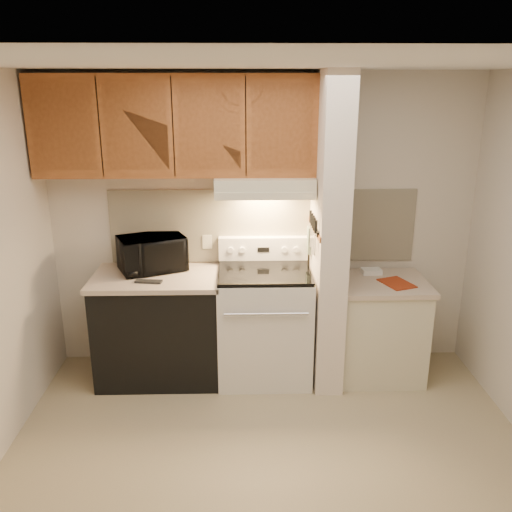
{
  "coord_description": "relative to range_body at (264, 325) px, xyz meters",
  "views": [
    {
      "loc": [
        -0.17,
        -2.99,
        2.4
      ],
      "look_at": [
        -0.08,
        0.75,
        1.2
      ],
      "focal_mm": 38.0,
      "sensor_mm": 36.0,
      "label": 1
    }
  ],
  "objects": [
    {
      "name": "floor",
      "position": [
        0.0,
        -1.16,
        -0.46
      ],
      "size": [
        3.6,
        3.6,
        0.0
      ],
      "primitive_type": "plane",
      "color": "tan",
      "rests_on": "ground"
    },
    {
      "name": "ceiling",
      "position": [
        0.0,
        -1.16,
        2.04
      ],
      "size": [
        3.6,
        3.6,
        0.0
      ],
      "primitive_type": "plane",
      "rotation": [
        3.14,
        0.0,
        0.0
      ],
      "color": "white",
      "rests_on": "wall_back"
    },
    {
      "name": "wall_back",
      "position": [
        0.0,
        0.34,
        0.79
      ],
      "size": [
        3.6,
        2.5,
        0.02
      ],
      "primitive_type": "cube",
      "rotation": [
        1.57,
        0.0,
        0.0
      ],
      "color": "beige",
      "rests_on": "floor"
    },
    {
      "name": "backsplash",
      "position": [
        0.0,
        0.33,
        0.78
      ],
      "size": [
        2.6,
        0.02,
        0.63
      ],
      "primitive_type": "cube",
      "color": "#FFF1CB",
      "rests_on": "wall_back"
    },
    {
      "name": "range_body",
      "position": [
        0.0,
        0.0,
        0.0
      ],
      "size": [
        0.76,
        0.65,
        0.92
      ],
      "primitive_type": "cube",
      "color": "silver",
      "rests_on": "floor"
    },
    {
      "name": "oven_window",
      "position": [
        0.0,
        -0.32,
        0.04
      ],
      "size": [
        0.5,
        0.01,
        0.3
      ],
      "primitive_type": "cube",
      "color": "black",
      "rests_on": "range_body"
    },
    {
      "name": "oven_handle",
      "position": [
        0.0,
        -0.35,
        0.26
      ],
      "size": [
        0.65,
        0.02,
        0.02
      ],
      "primitive_type": "cylinder",
      "rotation": [
        0.0,
        1.57,
        0.0
      ],
      "color": "silver",
      "rests_on": "range_body"
    },
    {
      "name": "cooktop",
      "position": [
        0.0,
        0.0,
        0.48
      ],
      "size": [
        0.74,
        0.64,
        0.03
      ],
      "primitive_type": "cube",
      "color": "black",
      "rests_on": "range_body"
    },
    {
      "name": "range_backguard",
      "position": [
        0.0,
        0.28,
        0.59
      ],
      "size": [
        0.76,
        0.08,
        0.2
      ],
      "primitive_type": "cube",
      "color": "silver",
      "rests_on": "range_body"
    },
    {
      "name": "range_display",
      "position": [
        0.0,
        0.24,
        0.59
      ],
      "size": [
        0.1,
        0.01,
        0.04
      ],
      "primitive_type": "cube",
      "color": "black",
      "rests_on": "range_backguard"
    },
    {
      "name": "range_knob_left_outer",
      "position": [
        -0.28,
        0.24,
        0.59
      ],
      "size": [
        0.05,
        0.02,
        0.05
      ],
      "primitive_type": "cylinder",
      "rotation": [
        1.57,
        0.0,
        0.0
      ],
      "color": "silver",
      "rests_on": "range_backguard"
    },
    {
      "name": "range_knob_left_inner",
      "position": [
        -0.18,
        0.24,
        0.59
      ],
      "size": [
        0.05,
        0.02,
        0.05
      ],
      "primitive_type": "cylinder",
      "rotation": [
        1.57,
        0.0,
        0.0
      ],
      "color": "silver",
      "rests_on": "range_backguard"
    },
    {
      "name": "range_knob_right_inner",
      "position": [
        0.18,
        0.24,
        0.59
      ],
      "size": [
        0.05,
        0.02,
        0.05
      ],
      "primitive_type": "cylinder",
      "rotation": [
        1.57,
        0.0,
        0.0
      ],
      "color": "silver",
      "rests_on": "range_backguard"
    },
    {
      "name": "range_knob_right_outer",
      "position": [
        0.28,
        0.24,
        0.59
      ],
      "size": [
        0.05,
        0.02,
        0.05
      ],
      "primitive_type": "cylinder",
      "rotation": [
        1.57,
        0.0,
        0.0
      ],
      "color": "silver",
      "rests_on": "range_backguard"
    },
    {
      "name": "dishwasher_front",
      "position": [
        -0.88,
        0.01,
        -0.03
      ],
      "size": [
        1.0,
        0.63,
        0.87
      ],
      "primitive_type": "cube",
      "color": "black",
      "rests_on": "floor"
    },
    {
      "name": "left_countertop",
      "position": [
        -0.88,
        0.01,
        0.43
      ],
      "size": [
        1.04,
        0.67,
        0.04
      ],
      "primitive_type": "cube",
      "color": "#C2AC96",
      "rests_on": "dishwasher_front"
    },
    {
      "name": "spoon_rest",
      "position": [
        -0.92,
        -0.15,
        0.46
      ],
      "size": [
        0.22,
        0.1,
        0.01
      ],
      "primitive_type": "cube",
      "rotation": [
        0.0,
        0.0,
        -0.14
      ],
      "color": "black",
      "rests_on": "left_countertop"
    },
    {
      "name": "teal_jar",
      "position": [
        -0.83,
        0.23,
        0.5
      ],
      "size": [
        0.1,
        0.1,
        0.09
      ],
      "primitive_type": "cylinder",
      "rotation": [
        0.0,
        0.0,
        0.25
      ],
      "color": "#256A71",
      "rests_on": "left_countertop"
    },
    {
      "name": "outlet",
      "position": [
        -0.48,
        0.32,
        0.64
      ],
      "size": [
        0.08,
        0.01,
        0.12
      ],
      "primitive_type": "cube",
      "color": "beige",
      "rests_on": "backsplash"
    },
    {
      "name": "microwave",
      "position": [
        -0.93,
        0.15,
        0.59
      ],
      "size": [
        0.62,
        0.54,
        0.29
      ],
      "primitive_type": "imported",
      "rotation": [
        0.0,
        0.0,
        0.42
      ],
      "color": "black",
      "rests_on": "left_countertop"
    },
    {
      "name": "partition_pillar",
      "position": [
        0.51,
        -0.01,
        0.79
      ],
      "size": [
        0.22,
        0.7,
        2.5
      ],
      "primitive_type": "cube",
      "color": "silver",
      "rests_on": "floor"
    },
    {
      "name": "pillar_trim",
      "position": [
        0.39,
        -0.01,
        0.84
      ],
      "size": [
        0.01,
        0.7,
        0.04
      ],
      "primitive_type": "cube",
      "color": "#9A5427",
      "rests_on": "partition_pillar"
    },
    {
      "name": "knife_strip",
      "position": [
        0.39,
        -0.06,
        0.86
      ],
      "size": [
        0.02,
        0.42,
        0.04
      ],
      "primitive_type": "cube",
      "color": "black",
      "rests_on": "partition_pillar"
    },
    {
      "name": "knife_blade_a",
      "position": [
        0.38,
        -0.21,
        0.76
      ],
      "size": [
        0.01,
        0.03,
        0.16
      ],
      "primitive_type": "cube",
      "color": "silver",
      "rests_on": "knife_strip"
    },
    {
      "name": "knife_handle_a",
      "position": [
        0.38,
        -0.22,
        0.91
      ],
      "size": [
        0.02,
        0.02,
        0.1
      ],
      "primitive_type": "cylinder",
      "color": "black",
      "rests_on": "knife_strip"
    },
    {
      "name": "knife_blade_b",
      "position": [
        0.38,
        -0.12,
        0.75
      ],
      "size": [
        0.01,
        0.04,
        0.18
      ],
      "primitive_type": "cube",
      "color": "silver",
      "rests_on": "knife_strip"
    },
    {
      "name": "knife_handle_b",
      "position": [
        0.38,
        -0.14,
        0.91
      ],
      "size": [
        0.02,
        0.02,
        0.1
      ],
      "primitive_type": "cylinder",
      "color": "black",
      "rests_on": "knife_strip"
    },
    {
      "name": "knife_blade_c",
      "position": [
        0.38,
        -0.04,
        0.74
      ],
      "size": [
        0.01,
        0.04,
        0.2
      ],
      "primitive_type": "cube",
      "color": "silver",
      "rests_on": "knife_strip"
    },
    {
      "name": "knife_handle_c",
      "position": [
        0.38,
        -0.07,
        0.91
      ],
      "size": [
        0.02,
        0.02,
        0.1
      ],
      "primitive_type": "cylinder",
      "color": "black",
      "rests_on": "knife_strip"
    },
    {
      "name": "knife_blade_d",
      "position": [
        0.38,
        0.03,
        0.76
      ],
      "size": [
        0.01,
        0.04,
        0.16
      ],
      "primitive_type": "cube",
      "color": "silver",
      "rests_on": "knife_strip"
    },
    {
      "name": "knife_handle_d",
      "position": [
        0.38,
        0.02,
        0.91
      ],
      "size": [
        0.02,
        0.02,
        0.1
      ],
      "primitive_type": "cylinder",
      "color": "black",
      "rests_on": "knife_strip"
    },
    {
      "name": "knife_blade_e",
      "position": [
        0.38,
        0.1,
        0.75
      ],
      "size": [
        0.01,
        0.04,
        0.18
      ],
      "primitive_type": "cube",
      "color": "silver",
      "rests_on": "knife_strip"
    },
    {
      "name": "knife_handle_e",
      "position": [
        0.38,
        0.11,
        0.91
      ],
      "size": [
        0.02,
        0.02,
        0.1
      ],
      "primitive_type": "cylinder",
      "color": "black",
      "rests_on": "knife_strip"
    },
    {
      "name": "oven_mitt",
      "position": [
        0.38,
        0.17,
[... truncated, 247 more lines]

